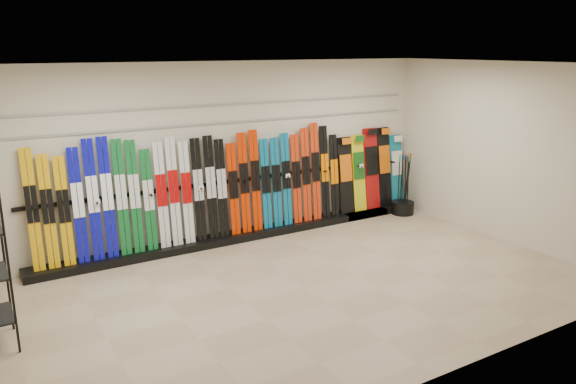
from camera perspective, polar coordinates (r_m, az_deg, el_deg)
floor at (r=7.83m, az=1.63°, el=-9.74°), size 8.00×8.00×0.00m
back_wall at (r=9.50m, az=-6.52°, el=4.01°), size 8.00×0.00×8.00m
right_wall at (r=10.05m, az=21.28°, el=3.69°), size 0.00×5.00×5.00m
ceiling at (r=7.14m, az=1.81°, el=12.76°), size 8.00×8.00×0.00m
ski_rack_base at (r=9.76m, az=-4.53°, el=-4.39°), size 8.00×0.40×0.12m
skis at (r=9.26m, az=-8.63°, el=0.25°), size 5.37×0.20×1.83m
snowboards at (r=11.13m, az=8.49°, el=2.17°), size 1.58×0.24×1.57m
pole_bin at (r=11.36m, az=11.58°, el=-1.57°), size 0.44×0.44×0.25m
ski_poles at (r=11.23m, az=11.79°, el=0.80°), size 0.40×0.38×1.18m
slatwall_rail_0 at (r=9.40m, az=-6.56°, el=6.99°), size 7.60×0.02×0.03m
slatwall_rail_1 at (r=9.37m, az=-6.61°, el=8.81°), size 7.60×0.02×0.03m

